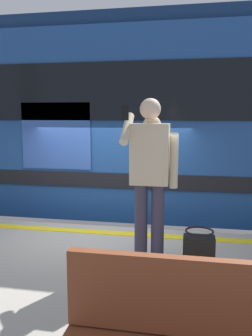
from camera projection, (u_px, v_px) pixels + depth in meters
The scene contains 7 objects.
ground_plane at pixel (103, 297), 5.32m from camera, with size 24.34×24.34×0.00m, color #3D3D3F.
safety_line at pixel (96, 232), 4.87m from camera, with size 14.93×0.16×0.01m, color yellow.
track_rail_near at pixel (121, 256), 6.67m from camera, with size 19.80×0.08×0.16m, color slate.
track_rail_far at pixel (134, 232), 8.06m from camera, with size 19.80×0.08×0.16m, color slate.
train_carriage at pixel (184, 119), 6.79m from camera, with size 11.51×2.88×4.16m.
passenger at pixel (150, 167), 3.77m from camera, with size 0.57×0.55×1.76m.
handbag at pixel (199, 251), 3.68m from camera, with size 0.32×0.29×0.42m.
Camera 1 is at (-1.28, 4.83, 2.69)m, focal length 38.12 mm.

